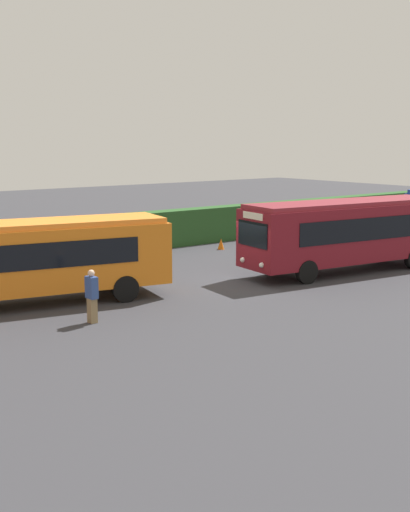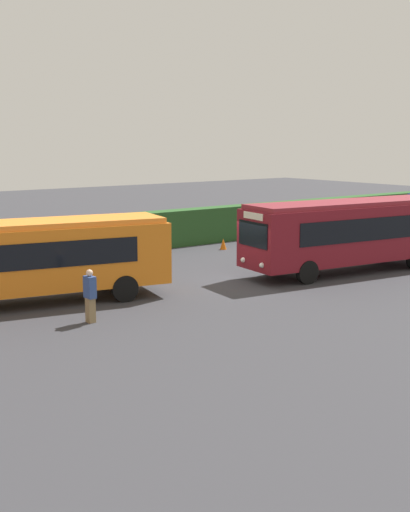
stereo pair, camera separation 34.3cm
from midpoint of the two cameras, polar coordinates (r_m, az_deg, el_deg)
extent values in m
plane|color=#38383D|center=(28.43, 4.24, -2.23)|extent=(108.64, 108.64, 0.00)
cube|color=orange|center=(25.16, -13.84, -0.15)|extent=(10.02, 4.45, 2.30)
cube|color=orange|center=(24.97, -13.95, 2.66)|extent=(9.70, 4.19, 0.20)
cube|color=black|center=(26.28, -15.05, 0.83)|extent=(7.42, 1.61, 0.92)
cube|color=black|center=(23.83, -13.96, -0.04)|extent=(7.42, 1.61, 0.92)
cube|color=black|center=(26.48, -3.48, 1.22)|extent=(0.46, 2.00, 0.96)
cube|color=silver|center=(26.38, -3.49, 2.70)|extent=(0.32, 1.35, 0.28)
cylinder|color=black|center=(27.19, -7.99, -1.78)|extent=(1.04, 0.48, 1.00)
cylinder|color=black|center=(25.06, -6.43, -2.75)|extent=(1.04, 0.48, 1.00)
sphere|color=silver|center=(27.29, -3.96, -0.81)|extent=(0.22, 0.22, 0.22)
sphere|color=silver|center=(26.04, -2.86, -1.32)|extent=(0.22, 0.22, 0.22)
cube|color=maroon|center=(30.95, 12.29, 1.93)|extent=(10.43, 3.84, 2.47)
cube|color=maroon|center=(30.79, 12.38, 4.39)|extent=(10.10, 3.60, 0.20)
cube|color=black|center=(30.18, 14.36, 2.21)|extent=(7.88, 1.08, 0.99)
cube|color=black|center=(32.06, 11.19, 2.77)|extent=(7.88, 1.08, 0.99)
cube|color=black|center=(27.78, 4.44, 1.85)|extent=(0.31, 2.07, 1.04)
cube|color=silver|center=(27.68, 4.46, 3.40)|extent=(0.22, 1.39, 0.28)
cylinder|color=black|center=(28.26, 9.00, -1.36)|extent=(1.03, 0.41, 1.00)
cylinder|color=black|center=(30.08, 6.23, -0.61)|extent=(1.03, 0.41, 1.00)
cylinder|color=black|center=(34.12, 14.86, 0.37)|extent=(1.03, 0.41, 1.00)
sphere|color=silver|center=(27.40, 5.19, -0.79)|extent=(0.22, 0.22, 0.22)
sphere|color=silver|center=(28.53, 3.60, -0.33)|extent=(0.22, 0.22, 0.22)
cube|color=olive|center=(22.47, -9.24, -4.54)|extent=(0.24, 0.29, 0.83)
cube|color=#334C8C|center=(22.29, -9.30, -2.62)|extent=(0.26, 0.46, 0.72)
sphere|color=beige|center=(22.19, -9.33, -1.42)|extent=(0.23, 0.23, 0.23)
cube|color=#295525|center=(36.12, -6.13, 1.98)|extent=(66.32, 1.13, 2.02)
cone|color=orange|center=(36.65, 1.83, 1.03)|extent=(0.36, 0.36, 0.60)
camera|label=1|loc=(0.17, -89.63, 0.06)|focal=47.23mm
camera|label=2|loc=(0.17, 90.37, -0.06)|focal=47.23mm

